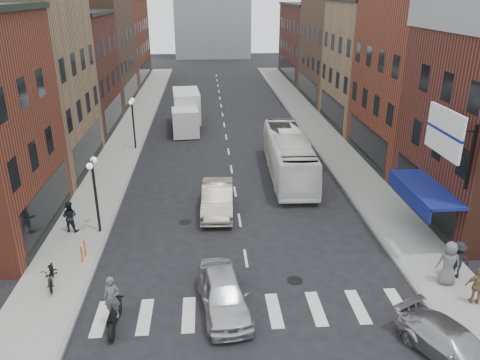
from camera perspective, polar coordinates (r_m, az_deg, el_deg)
name	(u,v)px	position (r m, az deg, el deg)	size (l,w,h in m)	color
ground	(248,270)	(21.73, 0.94, -10.89)	(160.00, 160.00, 0.00)	black
sidewalk_left	(129,135)	(42.39, -13.37, 5.36)	(3.00, 74.00, 0.15)	gray
sidewalk_right	(320,131)	(43.07, 9.67, 5.91)	(3.00, 74.00, 0.15)	gray
curb_left	(146,135)	(42.20, -11.34, 5.35)	(0.20, 74.00, 0.16)	gray
curb_right	(303,132)	(42.76, 7.70, 5.80)	(0.20, 74.00, 0.16)	gray
crosswalk_stripes	(254,311)	(19.30, 1.76, -15.72)	(12.00, 2.20, 0.01)	silver
bldg_left_mid_a	(4,83)	(35.26, -26.82, 10.49)	(10.30, 10.20, 12.30)	olive
bldg_left_mid_b	(52,74)	(44.71, -21.99, 11.92)	(10.30, 10.20, 10.30)	#4D261B
bldg_left_far_a	(80,43)	(55.04, -18.92, 15.54)	(10.30, 12.20, 13.30)	brown
bldg_left_far_b	(106,40)	(68.74, -16.03, 16.09)	(10.30, 16.20, 11.30)	brown
bldg_right_mid_a	(444,63)	(36.54, 23.62, 12.94)	(10.30, 10.20, 14.30)	brown
bldg_right_mid_b	(389,64)	(45.76, 17.68, 13.31)	(10.30, 10.20, 11.30)	olive
bldg_right_far_a	(353,45)	(56.01, 13.63, 15.65)	(10.30, 12.20, 12.30)	brown
bldg_right_far_b	(323,42)	(69.53, 10.07, 16.22)	(10.30, 16.20, 10.30)	#4D261B
awning_blue	(422,190)	(24.98, 21.28, -1.12)	(1.80, 5.00, 0.78)	navy
billboard_sign	(446,133)	(22.05, 23.83, 5.21)	(1.52, 3.00, 3.70)	black
streetlamp_near	(94,182)	(24.55, -17.36, -0.27)	(0.32, 1.22, 4.11)	black
streetlamp_far	(133,114)	(37.68, -12.95, 7.82)	(0.32, 1.22, 4.11)	black
bike_rack	(83,251)	(23.25, -18.57, -8.21)	(0.08, 0.68, 0.80)	#D8590C
box_truck	(186,111)	(43.33, -6.56, 8.31)	(2.70, 7.73, 3.30)	silver
motorcycle_rider	(113,305)	(18.51, -15.21, -14.46)	(0.64, 2.18, 2.22)	black
transit_bus	(289,155)	(31.89, 5.94, 2.99)	(2.47, 10.55, 2.94)	white
sedan_left_near	(224,293)	(18.96, -2.02, -13.65)	(1.79, 4.44, 1.51)	silver
sedan_left_far	(217,198)	(26.74, -2.77, -2.27)	(1.74, 4.98, 1.64)	beige
curb_car	(453,345)	(18.40, 24.57, -17.85)	(1.70, 4.19, 1.22)	#A5A6AA
parked_bicycle	(51,274)	(21.76, -22.03, -10.60)	(0.68, 1.95, 1.03)	black
ped_left_solo	(70,216)	(25.82, -20.06, -4.20)	(0.81, 0.47, 1.67)	black
ped_right_a	(457,260)	(22.60, 24.97, -8.82)	(1.11, 0.55, 1.71)	black
ped_right_b	(478,286)	(21.22, 27.03, -11.45)	(0.95, 0.47, 1.62)	olive
ped_right_c	(449,263)	(21.93, 24.10, -9.24)	(0.96, 0.63, 1.97)	#5A5D61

